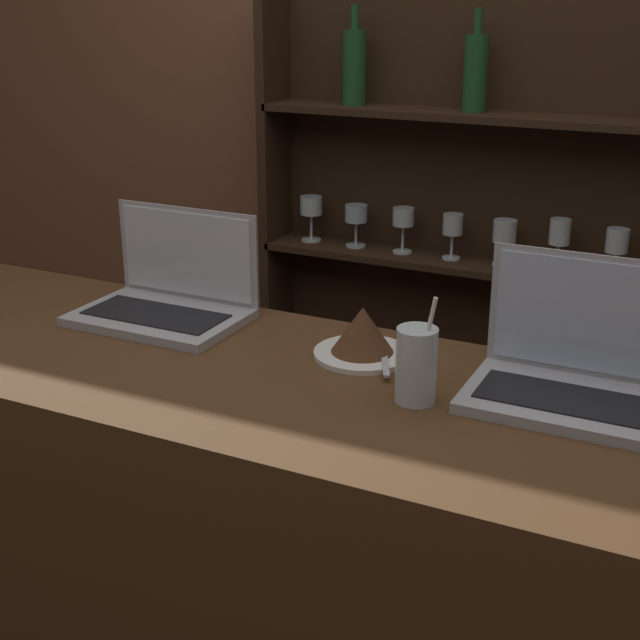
{
  "coord_description": "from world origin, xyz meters",
  "views": [
    {
      "loc": [
        0.7,
        -0.95,
        1.65
      ],
      "look_at": [
        0.08,
        0.31,
        1.13
      ],
      "focal_mm": 50.0,
      "sensor_mm": 36.0,
      "label": 1
    }
  ],
  "objects_px": {
    "laptop_near": "(169,295)",
    "laptop_far": "(571,369)",
    "cake_plate": "(363,335)",
    "water_glass": "(416,365)"
  },
  "relations": [
    {
      "from": "laptop_near",
      "to": "cake_plate",
      "type": "height_order",
      "value": "laptop_near"
    },
    {
      "from": "cake_plate",
      "to": "water_glass",
      "type": "height_order",
      "value": "water_glass"
    },
    {
      "from": "laptop_near",
      "to": "cake_plate",
      "type": "distance_m",
      "value": 0.44
    },
    {
      "from": "water_glass",
      "to": "laptop_far",
      "type": "bearing_deg",
      "value": 28.81
    },
    {
      "from": "laptop_near",
      "to": "laptop_far",
      "type": "relative_size",
      "value": 1.06
    },
    {
      "from": "laptop_near",
      "to": "laptop_far",
      "type": "distance_m",
      "value": 0.81
    },
    {
      "from": "laptop_near",
      "to": "cake_plate",
      "type": "xyz_separation_m",
      "value": [
        0.44,
        -0.02,
        -0.0
      ]
    },
    {
      "from": "laptop_far",
      "to": "cake_plate",
      "type": "height_order",
      "value": "laptop_far"
    },
    {
      "from": "cake_plate",
      "to": "water_glass",
      "type": "relative_size",
      "value": 1.0
    },
    {
      "from": "laptop_far",
      "to": "cake_plate",
      "type": "bearing_deg",
      "value": 178.25
    }
  ]
}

